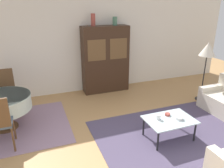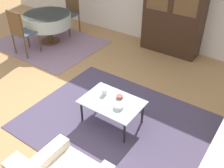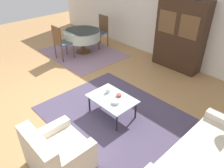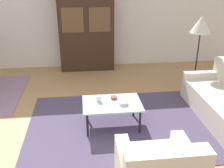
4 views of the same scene
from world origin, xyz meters
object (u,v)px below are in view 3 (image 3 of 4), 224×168
Objects in this scene: couch at (207,162)px; cup at (108,90)px; armchair at (57,154)px; dining_table at (82,35)px; bowl at (116,102)px; dining_chair_far at (101,29)px; display_cabinet at (180,35)px; bowl_small at (119,95)px; dining_chair_near at (61,41)px; coffee_table at (112,100)px.

couch is 19.03× the size of cup.
couch is 2.23m from armchair.
dining_table is 7.84× the size of bowl.
bowl is at bearing 142.90° from dining_chair_far.
display_cabinet reaches higher than bowl_small.
dining_chair_far is at bearing 90.00° from dining_table.
dining_chair_near is (-2.68, -2.09, -0.35)m from display_cabinet.
bowl is 0.24m from bowl_small.
display_cabinet is 1.83× the size of dining_chair_far.
couch is at bearing -50.51° from display_cabinet.
display_cabinet reaches higher than bowl.
dining_chair_far is 3.75m from bowl_small.
couch is at bearing -7.94° from dining_chair_near.
dining_chair_far is 3.58m from cup.
couch is 1.78× the size of dining_chair_near.
cup is 0.40m from bowl.
bowl_small is at bearing -24.49° from dining_table.
dining_chair_far reaches higher than cup.
dining_chair_near is at bearing 165.92° from bowl.
display_cabinet is at bearing 39.49° from couch.
coffee_table is 0.89× the size of dining_chair_near.
display_cabinet reaches higher than armchair.
bowl_small is at bearing 86.81° from couch.
couch reaches higher than bowl.
bowl is at bearing -20.94° from cup.
dining_table is 3.34m from bowl_small.
couch is 5.20m from dining_table.
dining_chair_far is at bearing 144.31° from bowl_small.
dining_chair_near reaches higher than dining_table.
armchair is 1.65m from bowl_small.
armchair is at bearing 132.65° from couch.
bowl is at bearing -21.13° from coffee_table.
bowl is at bearing 93.11° from couch.
dining_chair_far is (-2.99, 2.33, 0.22)m from coffee_table.
dining_chair_near is 10.18× the size of bowl_small.
cup is (2.79, -2.25, -0.13)m from dining_chair_far.
dining_chair_far is 3.97m from bowl.
armchair is 1.66m from cup.
dining_table reaches higher than coffee_table.
display_cabinet is 3.42m from dining_chair_near.
coffee_table is at bearing -27.03° from dining_table.
coffee_table is at bearing -13.67° from dining_chair_near.
cup is at bearing -165.55° from bowl_small.
couch reaches higher than bowl_small.
couch is 5.49m from dining_chair_far.
dining_chair_near is 2.87m from cup.
dining_table is (-2.99, 1.53, 0.20)m from coffee_table.
coffee_table is 0.89× the size of dining_chair_far.
dining_chair_near is at bearing 169.09° from bowl_small.
couch is 12.70× the size of bowl.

